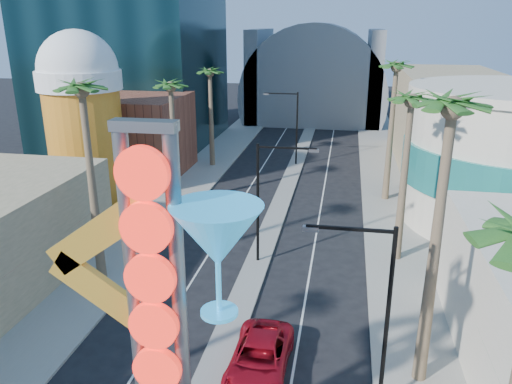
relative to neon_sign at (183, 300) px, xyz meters
The scene contains 18 objects.
sidewalk_west 34.43m from the neon_sign, 107.85° to the left, with size 5.00×100.00×0.15m, color gray.
sidewalk_east 33.97m from the neon_sign, 74.84° to the left, with size 5.00×100.00×0.15m, color gray.
median 35.79m from the neon_sign, 91.33° to the left, with size 1.60×84.00×0.15m, color gray.
brick_filler_west 39.01m from the neon_sign, 115.64° to the left, with size 10.00×10.00×8.00m, color brown.
filler_east 47.58m from the neon_sign, 71.37° to the left, with size 10.00×20.00×10.00m, color #91825D.
beer_mug 32.39m from the neon_sign, 123.38° to the left, with size 7.00×7.00×14.50m.
canopy 69.11m from the neon_sign, 90.68° to the left, with size 22.00×16.00×22.00m.
neon_sign is the anchor object (origin of this frame).
streetlight_0 17.21m from the neon_sign, 90.90° to the left, with size 3.79×0.25×8.00m.
streetlight_1 41.13m from the neon_sign, 91.90° to the left, with size 3.79×0.25×8.00m.
streetlight_2 8.15m from the neon_sign, 40.46° to the left, with size 3.45×0.25×8.00m.
palm_1 16.70m from the neon_sign, 126.98° to the left, with size 2.40×2.40×12.70m.
palm_2 28.85m from the neon_sign, 109.95° to the left, with size 2.40×2.40×11.20m.
palm_3 40.31m from the neon_sign, 104.11° to the left, with size 2.40×2.40×11.20m.
palm_5 11.50m from the neon_sign, 40.70° to the left, with size 2.40×2.40×13.20m.
palm_6 20.89m from the neon_sign, 66.74° to the left, with size 2.40×2.40×11.70m.
palm_7 32.29m from the neon_sign, 75.23° to the left, with size 2.40×2.40×12.70m.
red_pickup 9.11m from the neon_sign, 79.14° to the left, with size 2.56×5.54×1.54m, color #AA0D1B.
Camera 1 is at (5.20, -9.17, 14.96)m, focal length 35.00 mm.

